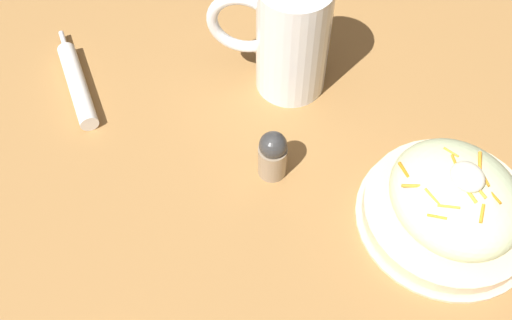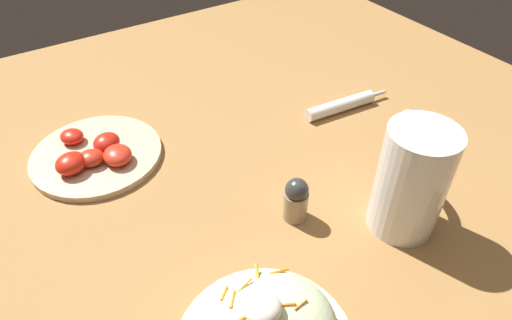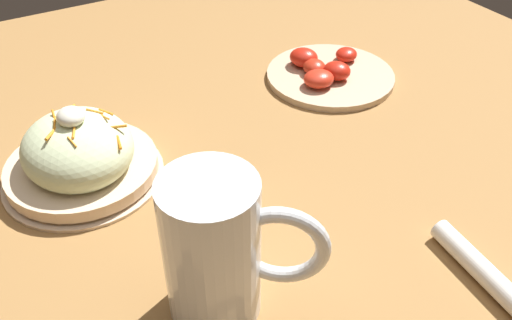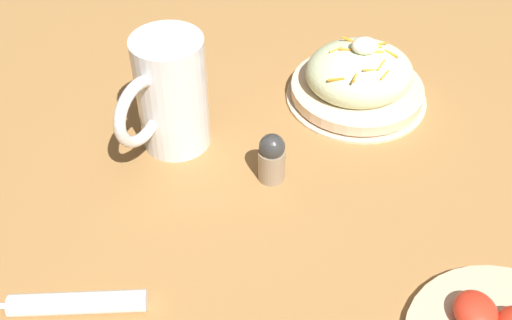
{
  "view_description": "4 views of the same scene",
  "coord_description": "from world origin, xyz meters",
  "px_view_note": "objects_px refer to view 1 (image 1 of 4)",
  "views": [
    {
      "loc": [
        0.35,
        -0.16,
        0.64
      ],
      "look_at": [
        -0.0,
        0.02,
        0.07
      ],
      "focal_mm": 42.72,
      "sensor_mm": 36.0,
      "label": 1
    },
    {
      "loc": [
        0.27,
        0.4,
        0.5
      ],
      "look_at": [
        0.0,
        -0.01,
        0.07
      ],
      "focal_mm": 31.52,
      "sensor_mm": 36.0,
      "label": 2
    },
    {
      "loc": [
        -0.48,
        0.29,
        0.48
      ],
      "look_at": [
        -0.04,
        0.04,
        0.08
      ],
      "focal_mm": 38.65,
      "sensor_mm": 36.0,
      "label": 3
    },
    {
      "loc": [
        -0.13,
        -0.53,
        0.59
      ],
      "look_at": [
        -0.05,
        0.02,
        0.06
      ],
      "focal_mm": 43.69,
      "sensor_mm": 36.0,
      "label": 4
    }
  ],
  "objects_px": {
    "salad_plate": "(452,203)",
    "salt_shaker": "(273,154)",
    "beer_mug": "(290,41)",
    "napkin_roll": "(77,84)"
  },
  "relations": [
    {
      "from": "salad_plate",
      "to": "napkin_roll",
      "type": "distance_m",
      "value": 0.51
    },
    {
      "from": "beer_mug",
      "to": "napkin_roll",
      "type": "xyz_separation_m",
      "value": [
        -0.12,
        -0.27,
        -0.07
      ]
    },
    {
      "from": "beer_mug",
      "to": "napkin_roll",
      "type": "relative_size",
      "value": 0.9
    },
    {
      "from": "beer_mug",
      "to": "salt_shaker",
      "type": "relative_size",
      "value": 2.3
    },
    {
      "from": "beer_mug",
      "to": "salad_plate",
      "type": "bearing_deg",
      "value": 12.32
    },
    {
      "from": "beer_mug",
      "to": "salt_shaker",
      "type": "bearing_deg",
      "value": -36.25
    },
    {
      "from": "salad_plate",
      "to": "salt_shaker",
      "type": "xyz_separation_m",
      "value": [
        -0.16,
        -0.15,
        0.0
      ]
    },
    {
      "from": "salt_shaker",
      "to": "beer_mug",
      "type": "bearing_deg",
      "value": 143.75
    },
    {
      "from": "salad_plate",
      "to": "napkin_roll",
      "type": "bearing_deg",
      "value": -140.67
    },
    {
      "from": "salad_plate",
      "to": "salt_shaker",
      "type": "distance_m",
      "value": 0.22
    }
  ]
}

